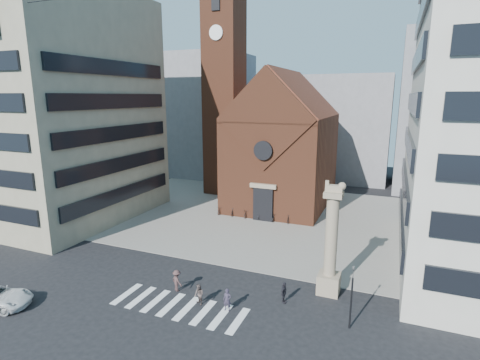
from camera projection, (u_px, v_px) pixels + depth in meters
name	position (u px, v px, depth m)	size (l,w,h in m)	color
ground	(193.00, 286.00, 29.36)	(120.00, 120.00, 0.00)	black
piazza	(268.00, 216.00, 46.49)	(46.00, 30.00, 0.05)	gray
zebra_crossing	(179.00, 306.00, 26.45)	(10.20, 3.20, 0.01)	white
church	(283.00, 146.00, 50.19)	(12.00, 16.65, 18.00)	brown
campanile	(224.00, 88.00, 54.88)	(5.50, 5.50, 31.20)	brown
building_left	(54.00, 109.00, 44.44)	(18.00, 20.00, 26.00)	gray
bg_block_left	(203.00, 115.00, 70.46)	(16.00, 14.00, 22.00)	gray
bg_block_mid	(348.00, 128.00, 65.76)	(14.00, 12.00, 18.00)	gray
bg_block_right	(456.00, 113.00, 56.45)	(16.00, 14.00, 24.00)	gray
lion_column	(331.00, 250.00, 27.59)	(1.63, 1.60, 8.68)	gray
traffic_light	(352.00, 296.00, 23.50)	(0.13, 0.16, 4.30)	black
pedestrian_0	(227.00, 300.00, 25.80)	(0.59, 0.39, 1.61)	#312A3A
pedestrian_1	(199.00, 295.00, 26.55)	(0.74, 0.58, 1.53)	#534643
pedestrian_2	(284.00, 292.00, 26.80)	(0.93, 0.39, 1.59)	#232228
pedestrian_3	(177.00, 281.00, 28.41)	(1.09, 0.63, 1.69)	#442E2D
scooter_0	(221.00, 210.00, 47.07)	(0.65, 1.86, 0.98)	black
scooter_1	(234.00, 211.00, 46.40)	(0.51, 1.81, 1.09)	black
scooter_2	(247.00, 213.00, 45.76)	(0.65, 1.86, 0.98)	black
scooter_3	(261.00, 214.00, 45.09)	(0.51, 1.81, 1.09)	black
scooter_4	(275.00, 217.00, 44.44)	(0.65, 1.86, 0.98)	black
scooter_5	(289.00, 218.00, 43.78)	(0.51, 1.81, 1.09)	black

